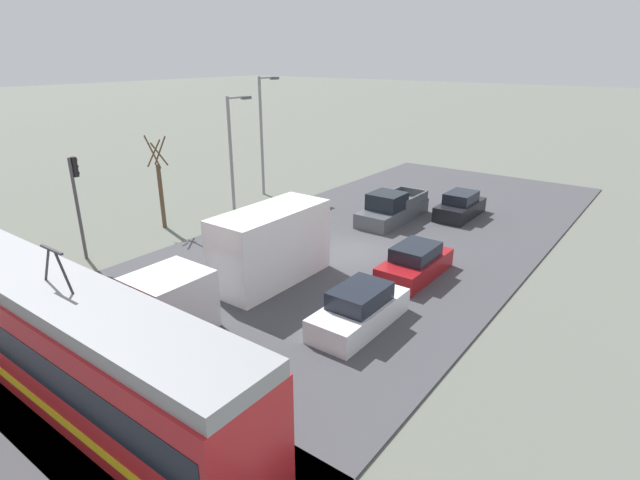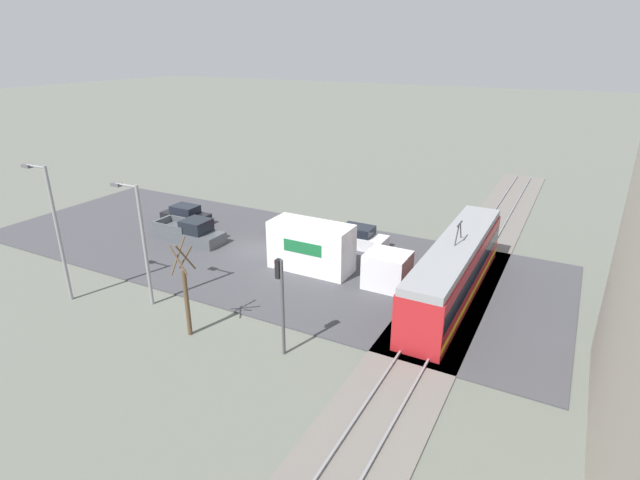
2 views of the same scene
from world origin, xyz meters
name	(u,v)px [view 1 (image 1 of 2)]	position (x,y,z in m)	size (l,w,h in m)	color
ground_plane	(354,252)	(0.00, 0.00, 0.00)	(320.00, 320.00, 0.00)	#60665B
road_surface	(354,251)	(0.00, 0.00, 0.04)	(16.33, 43.18, 0.08)	#424247
rail_bed	(85,396)	(0.00, 14.66, 0.05)	(66.14, 4.40, 0.22)	slate
light_rail_tram	(71,343)	(0.26, 14.66, 1.79)	(14.72, 2.55, 4.66)	#B21E23
box_truck	(250,257)	(0.99, 6.53, 1.60)	(2.37, 9.59, 3.30)	silver
pickup_truck	(392,209)	(0.89, -5.59, 0.78)	(2.06, 5.70, 1.85)	#4C5156
sedan_car_0	(360,310)	(-4.34, 6.28, 0.73)	(1.85, 4.47, 1.57)	silver
sedan_car_1	(415,263)	(-3.95, 0.98, 0.69)	(1.88, 4.34, 1.49)	maroon
sedan_car_2	(460,206)	(-2.15, -8.80, 0.72)	(1.82, 4.20, 1.55)	black
traffic_light_pole	(77,194)	(10.27, 8.73, 3.32)	(0.28, 0.47, 5.10)	#47474C
street_tree	(160,187)	(11.10, 3.44, 2.45)	(1.27, 1.05, 5.39)	brown
street_lamp_near_crossing	(263,128)	(11.49, -5.77, 4.73)	(0.36, 1.95, 8.22)	gray
street_lamp_mid_block	(233,147)	(9.62, -1.03, 4.26)	(0.36, 1.95, 7.30)	gray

